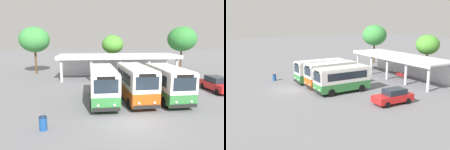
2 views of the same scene
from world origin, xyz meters
The scene contains 12 objects.
ground_plane centered at (0.00, 0.00, 0.00)m, with size 180.00×180.00×0.00m, color slate.
city_bus_nearest_orange centered at (-1.82, 4.88, 1.73)m, with size 2.40×7.19×3.11m.
city_bus_second_in_row centered at (1.16, 4.98, 1.77)m, with size 2.61×6.94×3.20m.
city_bus_middle_cream centered at (4.15, 4.98, 1.72)m, with size 2.55×6.99×3.10m.
parked_car_flank centered at (10.67, 7.43, 0.83)m, with size 1.84×4.39×1.62m.
terminal_canopy centered at (1.13, 17.06, 2.62)m, with size 17.03×5.50×3.40m.
waiting_chair_end_by_column centered at (1.00, 16.29, 0.52)m, with size 0.46×0.46×0.86m.
waiting_chair_second_from_end centered at (1.71, 16.21, 0.52)m, with size 0.46×0.46×0.86m.
waiting_chair_middle_seat centered at (2.43, 16.27, 0.52)m, with size 0.46×0.46×0.86m.
roadside_tree_behind_canopy centered at (0.93, 22.39, 4.65)m, with size 3.70×3.70×6.25m.
roadside_tree_west_of_canopy centered at (-11.68, 21.21, 5.49)m, with size 4.73×4.73×7.52m.
litter_bin_apron centered at (-5.88, -0.55, 0.46)m, with size 0.49×0.49×0.90m.
Camera 2 is at (31.71, -10.67, 8.88)m, focal length 43.28 mm.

